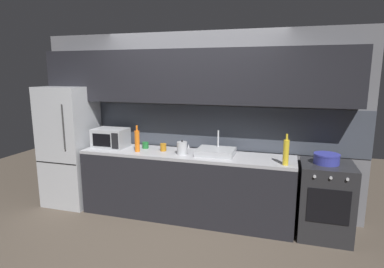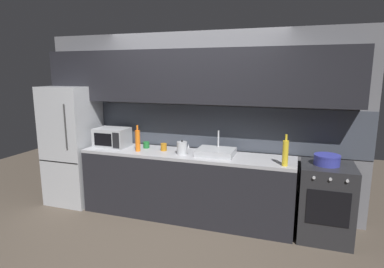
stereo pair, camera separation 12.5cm
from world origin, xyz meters
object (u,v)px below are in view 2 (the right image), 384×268
Objects in this scene: mug_amber at (164,147)px; wine_bottle_yellow at (285,153)px; cooking_pot at (327,160)px; refrigerator at (73,145)px; wine_bottle_orange at (138,140)px; mug_green at (146,145)px; oven_range at (325,202)px; kettle at (182,148)px; microwave at (112,137)px.

wine_bottle_yellow is at bearing -7.72° from mug_amber.
wine_bottle_yellow is 1.24× the size of cooking_pot.
refrigerator is 1.18m from wine_bottle_orange.
mug_amber is at bearing 1.00° from refrigerator.
refrigerator is 3.09m from wine_bottle_yellow.
mug_green is at bearing 4.75° from refrigerator.
mug_green is (1.18, 0.10, 0.07)m from refrigerator.
oven_range is at bearing -0.75° from mug_amber.
kettle is at bearing -17.37° from mug_amber.
refrigerator reaches higher than mug_amber.
wine_bottle_yellow is 0.51m from cooking_pot.
kettle is 1.76m from cooking_pot.
refrigerator is 4.91× the size of wine_bottle_orange.
wine_bottle_orange reaches higher than cooking_pot.
wine_bottle_orange is 0.23m from mug_green.
mug_green is at bearing 171.36° from wine_bottle_yellow.
refrigerator reaches higher than oven_range.
mug_green is 2.36m from cooking_pot.
kettle reaches higher than oven_range.
mug_amber is at bearing 22.71° from wine_bottle_orange.
microwave is 1.57× the size of cooking_pot.
cooking_pot is (1.76, 0.07, -0.02)m from kettle.
wine_bottle_orange is at bearing -157.29° from mug_amber.
oven_range is at bearing 21.54° from wine_bottle_yellow.
cooking_pot is at bearing -0.37° from microwave.
oven_range is at bearing 2.56° from wine_bottle_orange.
wine_bottle_orange is at bearing 177.55° from wine_bottle_yellow.
mug_amber is at bearing -13.51° from mug_green.
mug_amber is (-0.30, 0.09, -0.03)m from kettle.
refrigerator is 9.28× the size of kettle.
wine_bottle_yellow is at bearing -8.64° from mug_green.
cooking_pot is at bearing -2.37° from mug_green.
oven_range is 1.96× the size of microwave.
microwave is 2.41m from wine_bottle_yellow.
wine_bottle_yellow is 1.93m from mug_green.
cooking_pot is (2.36, -0.10, 0.02)m from mug_green.
kettle is 0.63m from mug_green.
mug_green is (0.02, 0.21, -0.11)m from wine_bottle_orange.
refrigerator is 3.81× the size of microwave.
refrigerator is 3.59m from oven_range.
cooking_pot is (-0.02, 0.00, 0.51)m from oven_range.
wine_bottle_yellow is at bearing -158.46° from oven_range.
kettle is 0.32m from mug_amber.
oven_range is 8.85× the size of mug_amber.
mug_green is (-0.60, 0.17, -0.04)m from kettle.
mug_amber is 2.06m from cooking_pot.
wine_bottle_yellow is (1.92, -0.08, 0.00)m from wine_bottle_orange.
oven_range is 2.52× the size of wine_bottle_orange.
wine_bottle_orange is at bearing -177.44° from oven_range.
wine_bottle_yellow is at bearing -4.98° from microwave.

